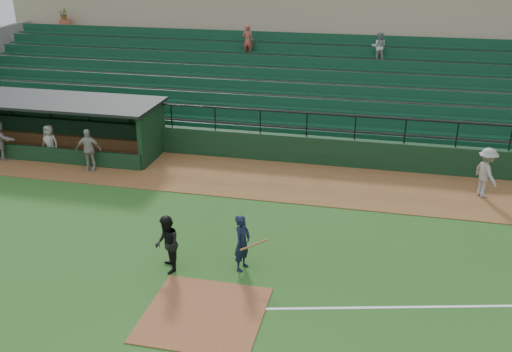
# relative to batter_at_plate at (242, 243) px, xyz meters

# --- Properties ---
(ground) EXTENTS (90.00, 90.00, 0.00)m
(ground) POSITION_rel_batter_at_plate_xyz_m (-0.43, -1.36, -0.86)
(ground) COLOR #214F19
(ground) RESTS_ON ground
(warning_track) EXTENTS (40.00, 4.00, 0.03)m
(warning_track) POSITION_rel_batter_at_plate_xyz_m (-0.43, 6.64, -0.84)
(warning_track) COLOR brown
(warning_track) RESTS_ON ground
(home_plate_dirt) EXTENTS (3.00, 3.00, 0.03)m
(home_plate_dirt) POSITION_rel_batter_at_plate_xyz_m (-0.43, -2.36, -0.84)
(home_plate_dirt) COLOR brown
(home_plate_dirt) RESTS_ON ground
(stadium_structure) EXTENTS (38.00, 13.08, 6.40)m
(stadium_structure) POSITION_rel_batter_at_plate_xyz_m (-0.43, 15.10, 1.45)
(stadium_structure) COLOR black
(stadium_structure) RESTS_ON ground
(dugout) EXTENTS (8.90, 3.20, 2.42)m
(dugout) POSITION_rel_batter_at_plate_xyz_m (-10.18, 8.20, 0.48)
(dugout) COLOR black
(dugout) RESTS_ON ground
(batter_at_plate) EXTENTS (1.07, 0.72, 1.71)m
(batter_at_plate) POSITION_rel_batter_at_plate_xyz_m (0.00, 0.00, 0.00)
(batter_at_plate) COLOR black
(batter_at_plate) RESTS_ON ground
(umpire) EXTENTS (0.96, 1.04, 1.71)m
(umpire) POSITION_rel_batter_at_plate_xyz_m (-2.06, -0.57, 0.00)
(umpire) COLOR black
(umpire) RESTS_ON ground
(runner) EXTENTS (1.14, 1.40, 1.89)m
(runner) POSITION_rel_batter_at_plate_xyz_m (7.50, 6.82, 0.12)
(runner) COLOR gray
(runner) RESTS_ON warning_track
(dugout_player_a) EXTENTS (1.11, 0.65, 1.77)m
(dugout_player_a) POSITION_rel_batter_at_plate_xyz_m (-8.00, 5.98, 0.06)
(dugout_player_a) COLOR #A49F9A
(dugout_player_a) RESTS_ON warning_track
(dugout_player_b) EXTENTS (0.82, 0.58, 1.58)m
(dugout_player_b) POSITION_rel_batter_at_plate_xyz_m (-10.17, 6.66, -0.04)
(dugout_player_b) COLOR #9E9994
(dugout_player_b) RESTS_ON warning_track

